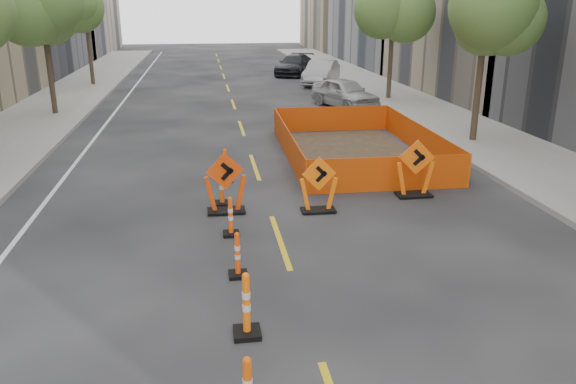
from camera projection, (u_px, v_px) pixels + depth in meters
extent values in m
plane|color=black|center=(315.00, 343.00, 8.66)|extent=(140.00, 140.00, 0.00)
cube|color=gray|center=(487.00, 141.00, 21.16)|extent=(4.00, 90.00, 0.15)
cylinder|color=#382B1E|center=(51.00, 82.00, 25.72)|extent=(0.24, 0.24, 3.15)
sphere|color=#5B7833|center=(42.00, 14.00, 24.77)|extent=(2.80, 2.80, 2.80)
cylinder|color=#382B1E|center=(91.00, 61.00, 35.10)|extent=(0.24, 0.24, 3.15)
sphere|color=#5B7833|center=(85.00, 11.00, 34.15)|extent=(2.80, 2.80, 2.80)
cylinder|color=#382B1E|center=(477.00, 102.00, 20.60)|extent=(0.24, 0.24, 3.15)
sphere|color=#5B7833|center=(486.00, 17.00, 19.65)|extent=(2.80, 2.80, 2.80)
cylinder|color=#382B1E|center=(390.00, 71.00, 29.97)|extent=(0.24, 0.24, 3.15)
sphere|color=#5B7833|center=(393.00, 13.00, 29.02)|extent=(2.80, 2.80, 2.80)
imported|color=#B2B3B4|center=(345.00, 93.00, 28.20)|extent=(3.13, 4.60, 1.45)
imported|color=#97979C|center=(321.00, 73.00, 36.15)|extent=(3.35, 4.89, 1.53)
imported|color=black|center=(295.00, 65.00, 41.11)|extent=(3.90, 5.39, 1.45)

